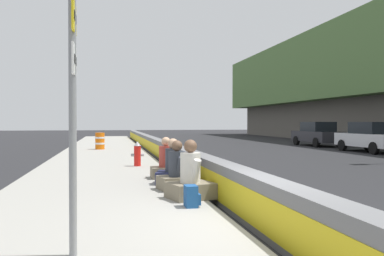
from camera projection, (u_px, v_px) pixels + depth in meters
The scene contains 13 objects.
ground_plane at pixel (266, 232), 6.43m from camera, with size 160.00×160.00×0.00m, color #232326.
sidewalk_strip at pixel (91, 237), 5.91m from camera, with size 80.00×4.40×0.14m, color gray.
jersey_barrier at pixel (266, 205), 6.42m from camera, with size 76.00×0.45×0.85m.
route_sign_post at pixel (73, 78), 4.84m from camera, with size 0.44×0.09×3.60m.
fire_hydrant at pixel (137, 153), 14.72m from camera, with size 0.26×0.46×0.88m.
seated_person_foreground at pixel (190, 180), 8.51m from camera, with size 0.96×1.04×1.21m.
seated_person_middle at pixel (177, 174), 9.63m from camera, with size 0.84×0.94×1.15m.
seated_person_rear at pixel (173, 169), 10.54m from camera, with size 0.89×0.98×1.15m.
seated_person_far at pixel (166, 165), 11.61m from camera, with size 0.73×0.83×1.15m.
backpack at pixel (192, 196), 7.66m from camera, with size 0.32×0.28×0.40m.
construction_barrel at pixel (100, 141), 23.71m from camera, with size 0.54×0.54×0.95m.
parked_car_fourth at pixel (371, 137), 23.25m from camera, with size 4.54×2.03×1.71m.
parked_car_midline at pixel (317, 134), 29.24m from camera, with size 4.54×2.02×1.71m.
Camera 1 is at (-6.05, 2.40, 1.72)m, focal length 38.75 mm.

